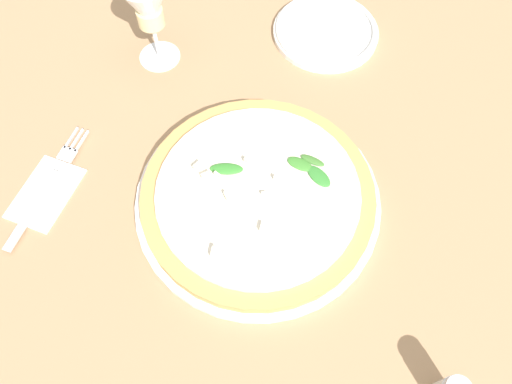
{
  "coord_description": "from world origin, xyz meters",
  "views": [
    {
      "loc": [
        -0.31,
        -0.16,
        0.65
      ],
      "look_at": [
        -0.02,
        0.0,
        0.03
      ],
      "focal_mm": 35.0,
      "sensor_mm": 36.0,
      "label": 1
    }
  ],
  "objects": [
    {
      "name": "side_plate_white",
      "position": [
        0.33,
        0.06,
        0.01
      ],
      "size": [
        0.18,
        0.18,
        0.02
      ],
      "color": "white",
      "rests_on": "ground_plane"
    },
    {
      "name": "pizza_arugula_main",
      "position": [
        -0.02,
        0.0,
        0.02
      ],
      "size": [
        0.35,
        0.35,
        0.05
      ],
      "color": "white",
      "rests_on": "ground_plane"
    },
    {
      "name": "fork",
      "position": [
        -0.15,
        0.28,
        0.01
      ],
      "size": [
        0.21,
        0.05,
        0.0
      ],
      "rotation": [
        0.0,
        0.0,
        0.17
      ],
      "color": "silver",
      "rests_on": "ground_plane"
    },
    {
      "name": "ground_plane",
      "position": [
        0.0,
        0.0,
        0.0
      ],
      "size": [
        6.0,
        6.0,
        0.0
      ],
      "primitive_type": "plane",
      "color": "#9E7A56"
    },
    {
      "name": "wine_glass",
      "position": [
        0.15,
        0.28,
        0.1
      ],
      "size": [
        0.08,
        0.08,
        0.15
      ],
      "color": "white",
      "rests_on": "ground_plane"
    },
    {
      "name": "napkin",
      "position": [
        -0.16,
        0.28,
        0.0
      ],
      "size": [
        0.12,
        0.09,
        0.01
      ],
      "rotation": [
        0.0,
        0.0,
        0.14
      ],
      "color": "white",
      "rests_on": "ground_plane"
    }
  ]
}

